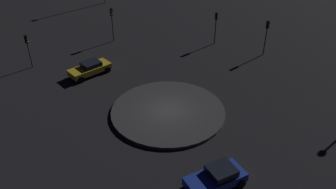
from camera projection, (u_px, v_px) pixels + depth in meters
ground_plane at (168, 113)px, 31.83m from camera, size 118.72×118.72×0.00m
roundabout_island at (168, 111)px, 31.76m from camera, size 10.12×10.12×0.27m
car_yellow at (90, 68)px, 37.31m from camera, size 4.71×3.45×1.39m
car_blue at (217, 178)px, 24.13m from camera, size 4.43×2.78×1.50m
traffic_light_north at (112, 18)px, 43.26m from camera, size 0.33×0.37×4.22m
traffic_light_northwest at (28, 45)px, 37.58m from camera, size 0.38×0.39×3.76m
traffic_light_northeast at (216, 22)px, 42.72m from camera, size 0.37×0.39×3.97m
traffic_light_northeast_near at (267, 31)px, 40.05m from camera, size 0.40×0.37×4.15m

